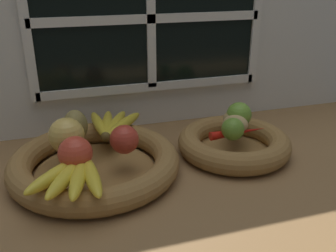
{
  "coord_description": "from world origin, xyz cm",
  "views": [
    {
      "loc": [
        -26.24,
        -73.37,
        43.53
      ],
      "look_at": [
        -2.56,
        3.48,
        9.59
      ],
      "focal_mm": 40.06,
      "sensor_mm": 36.0,
      "label": 1
    }
  ],
  "objects_px": {
    "pear_brown": "(76,126)",
    "chili_pepper": "(238,132)",
    "apple_red_right": "(124,139)",
    "lime_near": "(233,129)",
    "apple_red_front": "(75,153)",
    "banana_bunch_front": "(74,175)",
    "apple_golden_left": "(67,135)",
    "lime_far": "(239,115)",
    "potato_back": "(234,118)",
    "potato_large": "(235,124)",
    "fruit_bowl_right": "(234,143)",
    "banana_bunch_back": "(111,124)",
    "fruit_bowl_left": "(95,163)"
  },
  "relations": [
    {
      "from": "pear_brown",
      "to": "chili_pepper",
      "type": "xyz_separation_m",
      "value": [
        0.38,
        -0.09,
        -0.03
      ]
    },
    {
      "from": "apple_red_right",
      "to": "lime_near",
      "type": "xyz_separation_m",
      "value": [
        0.26,
        -0.01,
        -0.0
      ]
    },
    {
      "from": "apple_red_front",
      "to": "banana_bunch_front",
      "type": "relative_size",
      "value": 0.4
    },
    {
      "from": "apple_red_front",
      "to": "pear_brown",
      "type": "relative_size",
      "value": 0.92
    },
    {
      "from": "pear_brown",
      "to": "lime_near",
      "type": "relative_size",
      "value": 1.39
    },
    {
      "from": "lime_near",
      "to": "chili_pepper",
      "type": "relative_size",
      "value": 0.37
    },
    {
      "from": "apple_golden_left",
      "to": "pear_brown",
      "type": "bearing_deg",
      "value": 66.57
    },
    {
      "from": "banana_bunch_front",
      "to": "lime_far",
      "type": "distance_m",
      "value": 0.46
    },
    {
      "from": "potato_back",
      "to": "potato_large",
      "type": "distance_m",
      "value": 0.04
    },
    {
      "from": "apple_red_front",
      "to": "chili_pepper",
      "type": "height_order",
      "value": "apple_red_front"
    },
    {
      "from": "fruit_bowl_right",
      "to": "apple_red_front",
      "type": "height_order",
      "value": "apple_red_front"
    },
    {
      "from": "lime_near",
      "to": "banana_bunch_back",
      "type": "bearing_deg",
      "value": 150.47
    },
    {
      "from": "potato_large",
      "to": "chili_pepper",
      "type": "height_order",
      "value": "potato_large"
    },
    {
      "from": "apple_golden_left",
      "to": "lime_far",
      "type": "height_order",
      "value": "apple_golden_left"
    },
    {
      "from": "banana_bunch_back",
      "to": "lime_far",
      "type": "xyz_separation_m",
      "value": [
        0.32,
        -0.08,
        0.02
      ]
    },
    {
      "from": "fruit_bowl_left",
      "to": "apple_red_right",
      "type": "xyz_separation_m",
      "value": [
        0.07,
        -0.03,
        0.06
      ]
    },
    {
      "from": "apple_golden_left",
      "to": "potato_back",
      "type": "height_order",
      "value": "apple_golden_left"
    },
    {
      "from": "apple_golden_left",
      "to": "lime_near",
      "type": "xyz_separation_m",
      "value": [
        0.38,
        -0.05,
        -0.01
      ]
    },
    {
      "from": "apple_red_right",
      "to": "potato_back",
      "type": "distance_m",
      "value": 0.31
    },
    {
      "from": "fruit_bowl_left",
      "to": "apple_red_front",
      "type": "relative_size",
      "value": 5.52
    },
    {
      "from": "fruit_bowl_left",
      "to": "potato_large",
      "type": "bearing_deg",
      "value": 0.0
    },
    {
      "from": "chili_pepper",
      "to": "potato_large",
      "type": "bearing_deg",
      "value": 84.51
    },
    {
      "from": "fruit_bowl_left",
      "to": "banana_bunch_back",
      "type": "xyz_separation_m",
      "value": [
        0.06,
        0.12,
        0.04
      ]
    },
    {
      "from": "banana_bunch_front",
      "to": "potato_large",
      "type": "height_order",
      "value": "potato_large"
    },
    {
      "from": "fruit_bowl_left",
      "to": "apple_golden_left",
      "type": "height_order",
      "value": "apple_golden_left"
    },
    {
      "from": "pear_brown",
      "to": "banana_bunch_front",
      "type": "height_order",
      "value": "pear_brown"
    },
    {
      "from": "banana_bunch_back",
      "to": "potato_back",
      "type": "relative_size",
      "value": 2.74
    },
    {
      "from": "potato_large",
      "to": "lime_near",
      "type": "distance_m",
      "value": 0.04
    },
    {
      "from": "apple_golden_left",
      "to": "pear_brown",
      "type": "relative_size",
      "value": 1.04
    },
    {
      "from": "fruit_bowl_left",
      "to": "chili_pepper",
      "type": "relative_size",
      "value": 2.58
    },
    {
      "from": "fruit_bowl_left",
      "to": "potato_large",
      "type": "xyz_separation_m",
      "value": [
        0.35,
        0.0,
        0.05
      ]
    },
    {
      "from": "apple_red_right",
      "to": "banana_bunch_back",
      "type": "relative_size",
      "value": 0.36
    },
    {
      "from": "fruit_bowl_right",
      "to": "potato_back",
      "type": "xyz_separation_m",
      "value": [
        0.02,
        0.04,
        0.05
      ]
    },
    {
      "from": "apple_golden_left",
      "to": "banana_bunch_front",
      "type": "height_order",
      "value": "apple_golden_left"
    },
    {
      "from": "fruit_bowl_right",
      "to": "chili_pepper",
      "type": "bearing_deg",
      "value": -93.33
    },
    {
      "from": "chili_pepper",
      "to": "fruit_bowl_left",
      "type": "bearing_deg",
      "value": 174.33
    },
    {
      "from": "potato_back",
      "to": "potato_large",
      "type": "xyz_separation_m",
      "value": [
        -0.02,
        -0.04,
        0.0
      ]
    },
    {
      "from": "fruit_bowl_right",
      "to": "apple_golden_left",
      "type": "relative_size",
      "value": 3.59
    },
    {
      "from": "apple_golden_left",
      "to": "banana_bunch_back",
      "type": "bearing_deg",
      "value": 40.95
    },
    {
      "from": "potato_back",
      "to": "lime_far",
      "type": "height_order",
      "value": "lime_far"
    },
    {
      "from": "fruit_bowl_right",
      "to": "banana_bunch_front",
      "type": "relative_size",
      "value": 1.62
    },
    {
      "from": "apple_golden_left",
      "to": "chili_pepper",
      "type": "distance_m",
      "value": 0.4
    },
    {
      "from": "apple_red_right",
      "to": "potato_back",
      "type": "relative_size",
      "value": 0.99
    },
    {
      "from": "banana_bunch_front",
      "to": "apple_golden_left",
      "type": "bearing_deg",
      "value": 91.5
    },
    {
      "from": "banana_bunch_front",
      "to": "banana_bunch_back",
      "type": "bearing_deg",
      "value": 65.02
    },
    {
      "from": "fruit_bowl_left",
      "to": "apple_golden_left",
      "type": "distance_m",
      "value": 0.09
    },
    {
      "from": "fruit_bowl_left",
      "to": "potato_back",
      "type": "distance_m",
      "value": 0.37
    },
    {
      "from": "banana_bunch_back",
      "to": "chili_pepper",
      "type": "xyz_separation_m",
      "value": [
        0.29,
        -0.14,
        -0.0
      ]
    },
    {
      "from": "fruit_bowl_left",
      "to": "pear_brown",
      "type": "bearing_deg",
      "value": 114.2
    },
    {
      "from": "lime_near",
      "to": "apple_golden_left",
      "type": "bearing_deg",
      "value": 172.02
    }
  ]
}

